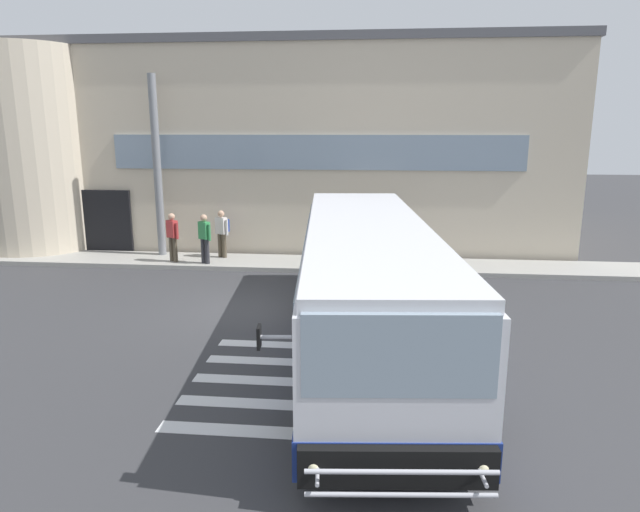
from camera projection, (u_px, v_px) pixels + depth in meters
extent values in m
cube|color=#353538|center=(252.00, 309.00, 14.79)|extent=(80.00, 90.00, 0.02)
cube|color=silver|center=(295.00, 433.00, 8.78)|extent=(4.40, 0.36, 0.01)
cube|color=silver|center=(303.00, 406.00, 9.65)|extent=(4.40, 0.36, 0.01)
cube|color=silver|center=(309.00, 383.00, 10.53)|extent=(4.40, 0.36, 0.01)
cube|color=silver|center=(314.00, 363.00, 11.40)|extent=(4.40, 0.36, 0.01)
cube|color=silver|center=(319.00, 346.00, 12.27)|extent=(4.40, 0.36, 0.01)
cube|color=beige|center=(307.00, 147.00, 25.58)|extent=(20.47, 12.00, 7.50)
cube|color=#56565B|center=(306.00, 57.00, 24.71)|extent=(20.67, 12.20, 0.30)
cylinder|color=beige|center=(33.00, 152.00, 21.19)|extent=(4.40, 4.40, 7.50)
cube|color=black|center=(108.00, 222.00, 20.94)|extent=(1.80, 0.16, 2.40)
cube|color=gray|center=(314.00, 152.00, 19.62)|extent=(14.47, 0.10, 1.20)
cube|color=#9E9B93|center=(282.00, 263.00, 19.43)|extent=(24.47, 2.00, 0.15)
cylinder|color=slate|center=(157.00, 167.00, 19.72)|extent=(0.28, 0.28, 6.29)
cube|color=silver|center=(366.00, 281.00, 12.11)|extent=(3.52, 11.15, 2.15)
cube|color=navy|center=(366.00, 317.00, 12.29)|extent=(3.56, 11.19, 0.55)
cube|color=silver|center=(367.00, 228.00, 11.85)|extent=(3.40, 10.94, 0.20)
cube|color=#8C9EAD|center=(400.00, 355.00, 6.69)|extent=(2.35, 0.33, 1.05)
cube|color=#8C9EAD|center=(425.00, 256.00, 12.28)|extent=(0.91, 9.73, 0.95)
cube|color=#8C9EAD|center=(307.00, 256.00, 12.30)|extent=(0.91, 9.73, 0.95)
cube|color=black|center=(401.00, 327.00, 6.61)|extent=(2.15, 0.29, 0.28)
cube|color=black|center=(397.00, 466.00, 6.87)|extent=(2.46, 0.42, 0.52)
sphere|color=beige|center=(482.00, 467.00, 6.82)|extent=(0.18, 0.18, 0.18)
sphere|color=beige|center=(314.00, 466.00, 6.84)|extent=(0.18, 0.18, 0.18)
cylinder|color=#B7B7BF|center=(275.00, 337.00, 6.86)|extent=(0.40, 0.09, 0.05)
cube|color=black|center=(259.00, 337.00, 6.86)|extent=(0.06, 0.20, 0.28)
cylinder|color=black|center=(458.00, 403.00, 8.72)|extent=(0.39, 1.02, 1.00)
cylinder|color=black|center=(306.00, 402.00, 8.74)|extent=(0.39, 1.02, 1.00)
cylinder|color=black|center=(405.00, 292.00, 14.53)|extent=(0.39, 1.02, 1.00)
cylinder|color=black|center=(314.00, 292.00, 14.56)|extent=(0.39, 1.02, 1.00)
cylinder|color=black|center=(399.00, 279.00, 15.80)|extent=(0.39, 1.02, 1.00)
cylinder|color=black|center=(315.00, 279.00, 15.82)|extent=(0.39, 1.02, 1.00)
cylinder|color=#B7B7BF|center=(401.00, 495.00, 6.54)|extent=(2.25, 0.26, 0.06)
cylinder|color=#B7B7BF|center=(402.00, 472.00, 6.47)|extent=(2.25, 0.26, 0.06)
cylinder|color=#B7B7BF|center=(481.00, 474.00, 6.69)|extent=(0.09, 0.50, 0.05)
cylinder|color=#B7B7BF|center=(317.00, 473.00, 6.71)|extent=(0.09, 0.50, 0.05)
cylinder|color=#4C4233|center=(175.00, 250.00, 19.19)|extent=(0.15, 0.15, 0.85)
cylinder|color=#4C4233|center=(172.00, 249.00, 19.31)|extent=(0.15, 0.15, 0.85)
cube|color=#B23333|center=(172.00, 229.00, 19.09)|extent=(0.44, 0.39, 0.58)
sphere|color=tan|center=(171.00, 217.00, 19.00)|extent=(0.23, 0.23, 0.23)
cylinder|color=#B23333|center=(177.00, 231.00, 18.95)|extent=(0.09, 0.09, 0.55)
cylinder|color=#B23333|center=(168.00, 229.00, 19.25)|extent=(0.09, 0.09, 0.55)
cylinder|color=#2D2D33|center=(207.00, 251.00, 18.94)|extent=(0.15, 0.15, 0.85)
cylinder|color=#2D2D33|center=(203.00, 251.00, 19.06)|extent=(0.15, 0.15, 0.85)
cube|color=#338C4C|center=(204.00, 230.00, 18.84)|extent=(0.44, 0.39, 0.58)
sphere|color=tan|center=(204.00, 218.00, 18.74)|extent=(0.23, 0.23, 0.23)
cylinder|color=#338C4C|center=(209.00, 232.00, 18.70)|extent=(0.09, 0.09, 0.55)
cylinder|color=#338C4C|center=(199.00, 231.00, 19.00)|extent=(0.09, 0.09, 0.55)
cylinder|color=#4C4233|center=(224.00, 246.00, 19.83)|extent=(0.15, 0.15, 0.85)
cylinder|color=#4C4233|center=(220.00, 245.00, 19.93)|extent=(0.15, 0.15, 0.85)
cube|color=silver|center=(221.00, 226.00, 19.72)|extent=(0.44, 0.37, 0.58)
sphere|color=tan|center=(221.00, 214.00, 19.62)|extent=(0.23, 0.23, 0.23)
cylinder|color=silver|center=(227.00, 228.00, 19.60)|extent=(0.09, 0.09, 0.55)
cylinder|color=silver|center=(216.00, 226.00, 19.86)|extent=(0.09, 0.09, 0.55)
cube|color=navy|center=(225.00, 225.00, 19.86)|extent=(0.35, 0.30, 0.44)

